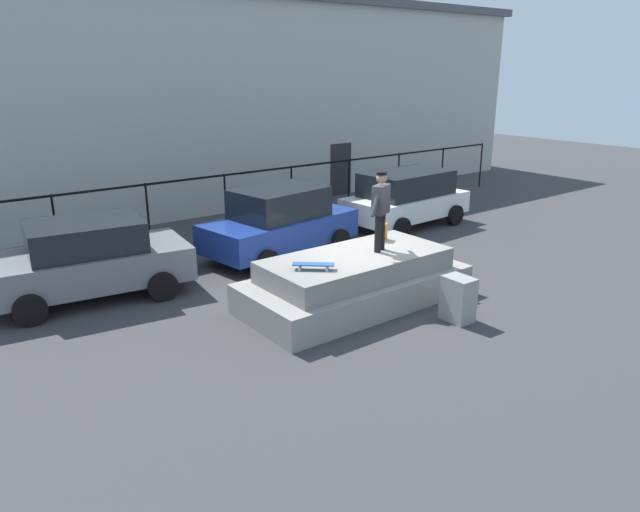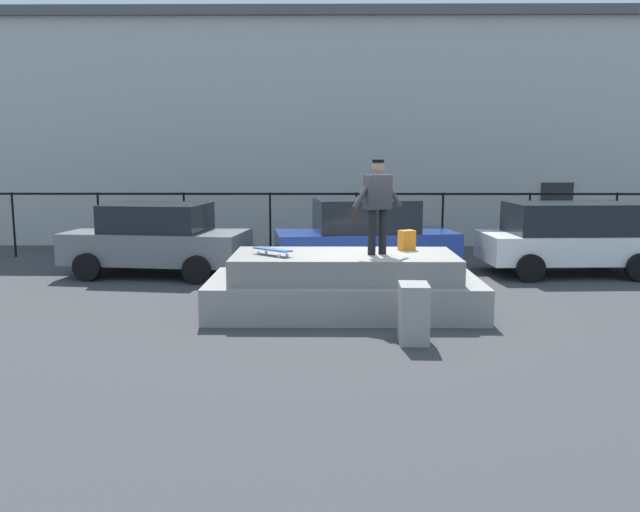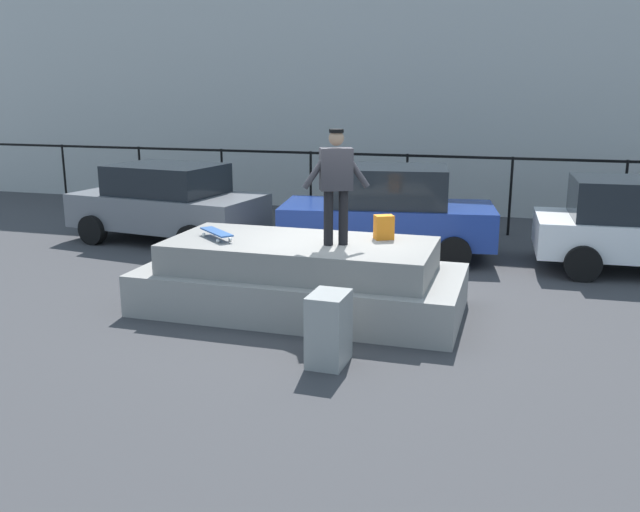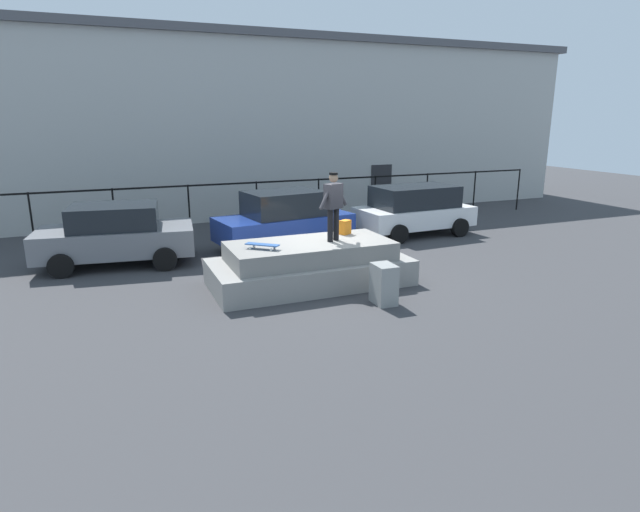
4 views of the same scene
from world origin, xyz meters
name	(u,v)px [view 2 (image 2 of 4)]	position (x,y,z in m)	size (l,w,h in m)	color
ground_plane	(371,308)	(0.00, 0.00, 0.00)	(60.00, 60.00, 0.00)	#38383A
concrete_ledge	(344,286)	(-0.51, -0.29, 0.49)	(4.87, 2.27, 1.08)	gray
skateboarder	(378,200)	(0.07, -0.38, 2.05)	(0.93, 0.50, 1.68)	black
skateboard	(273,250)	(-1.78, -0.51, 1.18)	(0.74, 0.68, 0.12)	#264C8C
backpack	(407,240)	(0.67, 0.21, 1.26)	(0.28, 0.20, 0.37)	orange
car_grey_sedan_near	(158,239)	(-4.85, 3.50, 0.87)	(4.39, 2.64, 1.70)	slate
car_blue_sedan_mid	(365,237)	(0.08, 3.46, 0.91)	(4.42, 2.56, 1.82)	navy
car_white_hatchback_far	(569,237)	(4.96, 3.65, 0.91)	(4.13, 2.31, 1.71)	white
utility_box	(413,313)	(0.49, -2.21, 0.45)	(0.44, 0.60, 0.90)	gray
fence_row	(356,211)	(0.00, 6.24, 1.29)	(24.06, 0.06, 1.82)	black
warehouse_building	(349,133)	(0.00, 12.27, 3.66)	(32.44, 7.74, 7.29)	#B2B2AD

